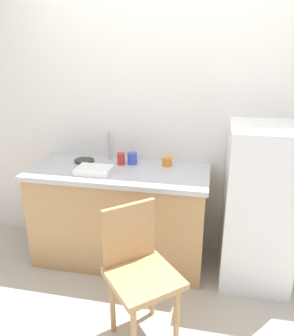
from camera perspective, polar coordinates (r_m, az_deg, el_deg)
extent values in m
plane|color=#BCB2A3|center=(2.55, -0.24, -24.41)|extent=(8.00, 8.00, 0.00)
cube|color=white|center=(2.85, 3.91, 9.86)|extent=(4.80, 0.10, 2.57)
cube|color=tan|center=(2.89, -4.71, -8.57)|extent=(1.45, 0.60, 0.81)
cube|color=#B7B7BC|center=(2.72, -4.96, -0.67)|extent=(1.49, 0.64, 0.04)
cylinder|color=#B7B7BC|center=(2.94, -6.62, 3.96)|extent=(0.02, 0.02, 0.26)
cube|color=white|center=(2.71, 18.81, -6.22)|extent=(0.52, 0.61, 1.27)
cylinder|color=tan|center=(2.23, 5.20, -24.41)|extent=(0.04, 0.04, 0.45)
cylinder|color=tan|center=(2.32, -6.04, -22.43)|extent=(0.04, 0.04, 0.45)
cylinder|color=tan|center=(2.42, 0.90, -20.16)|extent=(0.04, 0.04, 0.45)
cube|color=tan|center=(2.10, -0.59, -18.65)|extent=(0.56, 0.56, 0.04)
cube|color=tan|center=(2.11, -3.10, -11.22)|extent=(0.29, 0.26, 0.40)
cube|color=white|center=(2.65, -9.19, -0.38)|extent=(0.28, 0.20, 0.05)
cylinder|color=#2D2D2D|center=(2.94, -10.88, 1.26)|extent=(0.17, 0.17, 0.02)
cylinder|color=red|center=(2.82, -4.55, 1.63)|extent=(0.07, 0.07, 0.10)
cylinder|color=orange|center=(2.78, 3.52, 1.12)|extent=(0.08, 0.08, 0.07)
cylinder|color=blue|center=(2.82, -2.58, 1.69)|extent=(0.08, 0.08, 0.10)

